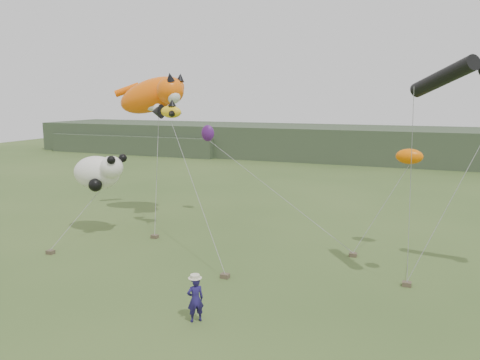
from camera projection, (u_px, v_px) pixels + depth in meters
name	position (u px, v px, depth m)	size (l,w,h in m)	color
ground	(205.00, 308.00, 17.29)	(120.00, 120.00, 0.00)	#385123
headland	(335.00, 143.00, 59.04)	(90.00, 13.00, 4.00)	#2D3D28
festival_attendant	(195.00, 299.00, 16.16)	(0.59, 0.39, 1.62)	#1E1655
sandbag_anchors	(230.00, 259.00, 22.31)	(17.07, 5.39, 0.19)	brown
cat_kite	(156.00, 95.00, 28.80)	(5.77, 3.21, 3.19)	#FE6207
fish_kite	(166.00, 111.00, 25.66)	(2.03, 1.39, 1.07)	yellow
panda_kite	(99.00, 172.00, 26.21)	(3.32, 2.15, 2.06)	white
misc_kites	(311.00, 145.00, 25.78)	(13.42, 3.87, 1.46)	#F26601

